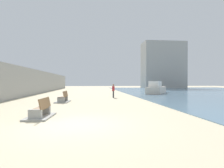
# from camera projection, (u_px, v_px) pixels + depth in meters

# --- Properties ---
(ground_plane) EXTENTS (120.00, 120.00, 0.00)m
(ground_plane) POSITION_uv_depth(u_px,v_px,m) (86.00, 95.00, 25.70)
(ground_plane) COLOR beige
(seawall) EXTENTS (0.80, 64.00, 3.56)m
(seawall) POSITION_uv_depth(u_px,v_px,m) (28.00, 82.00, 24.88)
(seawall) COLOR #9E9E99
(seawall) RESTS_ON ground
(bench_near) EXTENTS (1.22, 2.16, 0.98)m
(bench_near) POSITION_uv_depth(u_px,v_px,m) (41.00, 113.00, 9.45)
(bench_near) COLOR #9E9E99
(bench_near) RESTS_ON ground
(bench_far) EXTENTS (1.24, 2.17, 0.98)m
(bench_far) POSITION_uv_depth(u_px,v_px,m) (63.00, 99.00, 16.77)
(bench_far) COLOR #9E9E99
(bench_far) RESTS_ON ground
(person_walking) EXTENTS (0.31, 0.47, 1.54)m
(person_walking) POSITION_uv_depth(u_px,v_px,m) (113.00, 90.00, 21.61)
(person_walking) COLOR #333338
(person_walking) RESTS_ON ground
(boat_distant) EXTENTS (5.19, 7.18, 1.87)m
(boat_distant) POSITION_uv_depth(u_px,v_px,m) (156.00, 89.00, 29.22)
(boat_distant) COLOR beige
(boat_distant) RESTS_ON water_bay
(harbor_building) EXTENTS (12.00, 6.00, 13.39)m
(harbor_building) POSITION_uv_depth(u_px,v_px,m) (163.00, 65.00, 55.79)
(harbor_building) COLOR #9E9E99
(harbor_building) RESTS_ON ground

